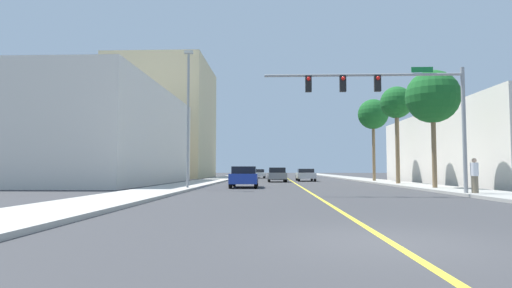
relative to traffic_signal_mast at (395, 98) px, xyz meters
The scene contains 18 objects.
ground 29.29m from the traffic_signal_mast, 98.28° to the left, with size 192.00×192.00×0.00m, color #38383A.
sidewalk_left 31.77m from the traffic_signal_mast, 114.53° to the left, with size 3.34×168.00×0.15m, color #B2ADA3.
sidewalk_right 29.36m from the traffic_signal_mast, 80.62° to the left, with size 3.34×168.00×0.15m, color #9E9B93.
lane_marking_center 29.29m from the traffic_signal_mast, 98.28° to the left, with size 0.16×144.00×0.01m, color yellow.
building_left_near 28.49m from the traffic_signal_mast, 144.72° to the left, with size 13.96×23.40×8.83m, color silver.
building_left_far 48.59m from the traffic_signal_mast, 118.76° to the left, with size 14.06×17.36×17.73m, color beige.
building_right_near 21.69m from the traffic_signal_mast, 53.02° to the left, with size 10.09×26.75×6.69m, color silver.
traffic_signal_mast is the anchor object (origin of this frame).
street_lamp 13.05m from the traffic_signal_mast, 155.33° to the left, with size 0.56×0.28×9.05m.
palm_near 7.22m from the traffic_signal_mast, 54.35° to the left, with size 3.45×3.45×7.65m.
palm_mid 14.38m from the traffic_signal_mast, 72.95° to the left, with size 2.68×2.68×8.17m.
palm_far 21.94m from the traffic_signal_mast, 79.10° to the left, with size 3.10×3.10×8.43m.
car_gray 23.06m from the traffic_signal_mast, 104.88° to the left, with size 2.02×3.95×1.50m.
car_blue 12.86m from the traffic_signal_mast, 133.58° to the left, with size 2.04×4.59×1.53m.
car_white 40.50m from the traffic_signal_mast, 101.89° to the left, with size 1.93×4.00×1.32m.
car_green 32.78m from the traffic_signal_mast, 99.77° to the left, with size 1.83×4.02×1.47m.
car_silver 25.41m from the traffic_signal_mast, 95.98° to the left, with size 1.97×4.59×1.37m.
pedestrian 5.53m from the traffic_signal_mast, ahead, with size 0.38×0.38×1.75m.
Camera 1 is at (-2.18, -7.78, 1.35)m, focal length 28.86 mm.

